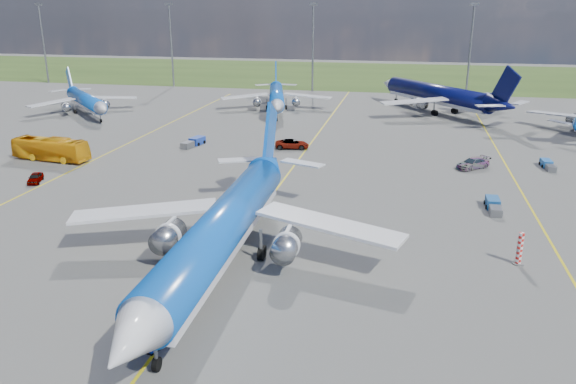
% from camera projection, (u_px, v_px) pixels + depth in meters
% --- Properties ---
extents(ground, '(400.00, 400.00, 0.00)m').
position_uv_depth(ground, '(212.00, 276.00, 47.92)').
color(ground, '#50504D').
rests_on(ground, ground).
extents(grass_strip, '(400.00, 80.00, 0.01)m').
position_uv_depth(grass_strip, '(362.00, 75.00, 187.11)').
color(grass_strip, '#2D4719').
rests_on(grass_strip, ground).
extents(taxiway_lines, '(60.25, 160.00, 0.02)m').
position_uv_depth(taxiway_lines, '(284.00, 182.00, 73.59)').
color(taxiway_lines, gold).
rests_on(taxiway_lines, ground).
extents(floodlight_masts, '(202.20, 0.50, 22.70)m').
position_uv_depth(floodlight_masts, '(390.00, 44.00, 144.05)').
color(floodlight_masts, slate).
rests_on(floodlight_masts, ground).
extents(warning_post, '(0.50, 0.50, 3.00)m').
position_uv_depth(warning_post, '(520.00, 249.00, 49.74)').
color(warning_post, red).
rests_on(warning_post, ground).
extents(bg_jet_nw, '(40.12, 40.20, 8.44)m').
position_uv_depth(bg_jet_nw, '(87.00, 114.00, 119.42)').
color(bg_jet_nw, blue).
rests_on(bg_jet_nw, ground).
extents(bg_jet_nnw, '(33.68, 39.74, 9.04)m').
position_uv_depth(bg_jet_nnw, '(277.00, 111.00, 122.90)').
color(bg_jet_nnw, blue).
rests_on(bg_jet_nnw, ground).
extents(bg_jet_n, '(52.44, 54.32, 11.32)m').
position_uv_depth(bg_jet_n, '(435.00, 112.00, 121.36)').
color(bg_jet_n, '#070B40').
rests_on(bg_jet_n, ground).
extents(main_airliner, '(34.03, 44.17, 11.39)m').
position_uv_depth(main_airliner, '(224.00, 270.00, 49.08)').
color(main_airliner, blue).
rests_on(main_airliner, ground).
extents(uld_container, '(1.97, 2.21, 1.49)m').
position_uv_depth(uld_container, '(152.00, 336.00, 37.98)').
color(uld_container, '#0C27A9').
rests_on(uld_container, ground).
extents(apron_bus, '(12.48, 4.35, 3.40)m').
position_uv_depth(apron_bus, '(51.00, 149.00, 83.32)').
color(apron_bus, '#E9A00D').
rests_on(apron_bus, ground).
extents(service_car_a, '(2.69, 3.96, 1.25)m').
position_uv_depth(service_car_a, '(35.00, 178.00, 73.12)').
color(service_car_a, '#999999').
rests_on(service_car_a, ground).
extents(service_car_b, '(5.78, 3.35, 1.51)m').
position_uv_depth(service_car_b, '(292.00, 144.00, 90.42)').
color(service_car_b, '#999999').
rests_on(service_car_b, ground).
extents(service_car_c, '(5.35, 5.00, 1.51)m').
position_uv_depth(service_car_c, '(473.00, 163.00, 79.31)').
color(service_car_c, '#999999').
rests_on(service_car_c, ground).
extents(baggage_tug_w, '(1.41, 4.94, 1.11)m').
position_uv_depth(baggage_tug_w, '(494.00, 205.00, 63.33)').
color(baggage_tug_w, '#174A8A').
rests_on(baggage_tug_w, ground).
extents(baggage_tug_c, '(2.56, 5.59, 1.21)m').
position_uv_depth(baggage_tug_c, '(194.00, 142.00, 92.40)').
color(baggage_tug_c, '#193596').
rests_on(baggage_tug_c, ground).
extents(baggage_tug_e, '(1.45, 4.58, 1.01)m').
position_uv_depth(baggage_tug_e, '(548.00, 165.00, 79.59)').
color(baggage_tug_e, '#1C59A9').
rests_on(baggage_tug_e, ground).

